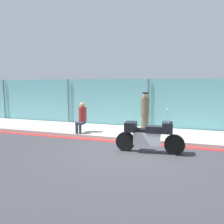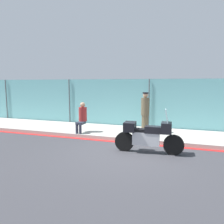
% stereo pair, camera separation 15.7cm
% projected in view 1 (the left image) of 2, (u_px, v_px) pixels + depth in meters
% --- Properties ---
extents(ground_plane, '(120.00, 120.00, 0.00)m').
position_uv_depth(ground_plane, '(132.00, 152.00, 7.19)').
color(ground_plane, '#38383D').
extents(sidewalk, '(31.71, 2.46, 0.15)m').
position_uv_depth(sidewalk, '(143.00, 134.00, 9.41)').
color(sidewalk, '#ADA89E').
rests_on(sidewalk, ground_plane).
extents(curb_paint_stripe, '(31.71, 0.18, 0.01)m').
position_uv_depth(curb_paint_stripe, '(138.00, 144.00, 8.17)').
color(curb_paint_stripe, red).
rests_on(curb_paint_stripe, ground_plane).
extents(storefront_fence, '(30.12, 0.17, 2.45)m').
position_uv_depth(storefront_fence, '(148.00, 105.00, 10.50)').
color(storefront_fence, '#6BB2B7').
rests_on(storefront_fence, ground_plane).
extents(motorcycle, '(2.22, 0.58, 1.44)m').
position_uv_depth(motorcycle, '(149.00, 135.00, 7.06)').
color(motorcycle, black).
rests_on(motorcycle, ground_plane).
extents(officer_standing, '(0.35, 0.35, 1.71)m').
position_uv_depth(officer_standing, '(145.00, 112.00, 9.32)').
color(officer_standing, brown).
rests_on(officer_standing, sidewalk).
extents(person_seated_on_curb, '(0.35, 0.65, 1.28)m').
position_uv_depth(person_seated_on_curb, '(82.00, 116.00, 9.33)').
color(person_seated_on_curb, '#2D3342').
rests_on(person_seated_on_curb, sidewalk).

